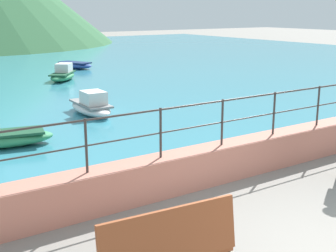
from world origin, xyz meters
TOP-DOWN VIEW (x-y plane):
  - promenade_wall at (0.00, 3.20)m, footprint 20.00×0.56m
  - railing at (-0.00, 3.20)m, footprint 18.44×0.04m
  - bench_main at (-2.33, 0.61)m, footprint 1.74×0.70m
  - boat_1 at (2.84, 17.03)m, footprint 2.12×2.37m
  - boat_2 at (-2.32, 7.63)m, footprint 2.44×1.36m
  - boat_3 at (0.91, 9.71)m, footprint 1.00×2.34m
  - boat_6 at (5.03, 20.85)m, footprint 1.78×2.47m

SIDE VIEW (x-z plane):
  - boat_6 at x=5.03m, z-range 0.08..0.44m
  - boat_2 at x=-2.32m, z-range -0.59..1.11m
  - boat_1 at x=2.84m, z-range -0.05..0.71m
  - boat_3 at x=0.91m, z-range -0.05..0.71m
  - promenade_wall at x=0.00m, z-range 0.00..0.70m
  - bench_main at x=-2.33m, z-range -0.01..1.12m
  - railing at x=0.00m, z-range 0.86..1.76m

